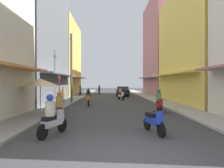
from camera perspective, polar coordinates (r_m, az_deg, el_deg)
name	(u,v)px	position (r m, az deg, el deg)	size (l,w,h in m)	color
ground_plane	(114,99)	(25.22, 0.45, -4.16)	(104.31, 104.31, 0.00)	#38383A
sidewalk_left	(74,98)	(25.58, -10.50, -3.97)	(1.88, 55.41, 0.12)	gray
sidewalk_right	(153,98)	(25.77, 11.32, -3.94)	(1.88, 55.41, 0.12)	#ADA89E
building_left_mid	(27,32)	(22.98, -22.42, 13.25)	(7.05, 11.65, 14.27)	slate
building_left_far	(57,59)	(33.76, -14.99, 6.68)	(7.05, 11.04, 11.43)	#EFD159
building_right_mid	(206,47)	(22.12, 24.49, 9.38)	(7.05, 12.55, 10.96)	#EFD159
building_right_far	(168,48)	(34.35, 15.22, 9.61)	(7.05, 12.05, 15.05)	#B7727F
motorbike_blue	(154,121)	(8.32, 11.62, -10.00)	(0.66, 1.78, 0.96)	black
motorbike_orange	(88,98)	(17.98, -6.60, -3.75)	(0.55, 1.80, 1.58)	black
motorbike_silver	(53,117)	(8.11, -16.11, -8.83)	(0.77, 1.73, 1.58)	black
motorbike_green	(59,108)	(10.90, -14.38, -6.46)	(0.68, 1.77, 1.58)	black
motorbike_white	(121,94)	(23.81, 2.46, -2.74)	(0.77, 1.74, 1.58)	black
motorbike_black	(99,90)	(36.17, -3.57, -1.67)	(0.55, 1.81, 1.58)	black
motorbike_red	(159,102)	(14.00, 12.97, -4.94)	(0.55, 1.81, 1.58)	black
parked_car	(122,91)	(30.26, 2.88, -2.00)	(1.80, 4.12, 1.45)	black
pedestrian_midway	(63,94)	(22.77, -13.30, -2.65)	(0.34, 0.34, 1.60)	#598C59
pedestrian_foreground	(80,90)	(31.29, -8.80, -1.76)	(0.34, 0.34, 1.66)	#262628
vendor_umbrella	(40,82)	(12.93, -19.25, 0.41)	(2.29, 2.29, 2.24)	#99999E
utility_pole	(71,68)	(20.13, -11.20, 4.42)	(0.20, 1.20, 6.68)	#4C4C4F
street_sign_no_entry	(59,87)	(14.97, -14.44, -0.71)	(0.07, 0.60, 2.65)	gray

